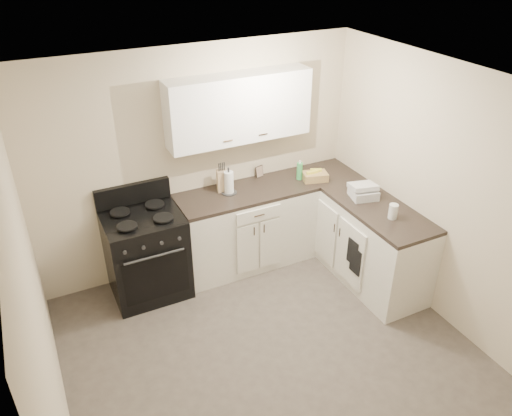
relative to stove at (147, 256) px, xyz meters
name	(u,v)px	position (x,y,z in m)	size (l,w,h in m)	color
floor	(275,358)	(0.75, -1.48, -0.46)	(3.60, 3.60, 0.00)	#473F38
ceiling	(282,94)	(0.75, -1.48, 2.04)	(3.60, 3.60, 0.00)	white
wall_back	(198,162)	(0.75, 0.32, 0.79)	(3.60, 3.60, 0.00)	beige
wall_right	(446,199)	(2.55, -1.48, 0.79)	(3.60, 3.60, 0.00)	beige
wall_left	(39,315)	(-1.05, -1.48, 0.79)	(3.60, 3.60, 0.00)	beige
base_cabinets_back	(247,229)	(1.17, 0.02, -0.01)	(1.55, 0.60, 0.90)	silver
base_cabinets_right	(357,234)	(2.25, -0.63, -0.01)	(0.60, 1.90, 0.90)	silver
countertop_back	(246,193)	(1.17, 0.02, 0.46)	(1.55, 0.60, 0.04)	black
countertop_right	(362,197)	(2.25, -0.63, 0.46)	(0.60, 1.90, 0.04)	black
upper_cabinets	(239,108)	(1.17, 0.18, 1.38)	(1.55, 0.30, 0.70)	white
stove	(147,256)	(0.00, 0.00, 0.00)	(0.78, 0.67, 0.95)	black
knife_block	(222,181)	(0.94, 0.15, 0.60)	(0.11, 0.10, 0.25)	#D1B280
paper_towel	(229,183)	(0.99, 0.07, 0.61)	(0.10, 0.10, 0.25)	white
soap_bottle	(300,171)	(1.85, 0.02, 0.58)	(0.07, 0.07, 0.20)	green
picture_frame	(259,171)	(1.47, 0.28, 0.54)	(0.10, 0.01, 0.13)	black
wicker_basket	(315,176)	(1.99, -0.08, 0.53)	(0.27, 0.18, 0.09)	tan
countertop_grill	(363,193)	(2.24, -0.66, 0.53)	(0.27, 0.25, 0.10)	silver
glass_jar	(393,211)	(2.24, -1.14, 0.56)	(0.09, 0.09, 0.15)	silver
oven_mitt_near	(356,261)	(1.93, -1.04, -0.02)	(0.02, 0.17, 0.29)	black
oven_mitt_far	(353,252)	(1.93, -0.98, 0.06)	(0.02, 0.16, 0.28)	black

